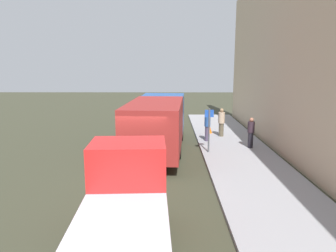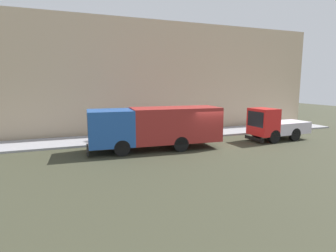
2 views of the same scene
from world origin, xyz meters
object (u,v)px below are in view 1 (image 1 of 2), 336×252
Objects in this scene: pedestrian_walking at (251,132)px; pedestrian_standing at (207,126)px; traffic_cone_orange at (209,128)px; street_sign_post at (209,126)px; large_utility_truck at (158,121)px; pedestrian_third at (221,122)px; small_flatbed_truck at (125,209)px.

pedestrian_standing reaches higher than pedestrian_walking.
pedestrian_walking is 4.14m from traffic_cone_orange.
traffic_cone_orange is at bearing 83.22° from street_sign_post.
large_utility_truck is 13.18× the size of traffic_cone_orange.
pedestrian_walking reaches higher than traffic_cone_orange.
pedestrian_walking is at bearing -64.73° from pedestrian_standing.
street_sign_post is (-1.20, -3.63, 0.42)m from pedestrian_third.
pedestrian_standing is 2.43m from street_sign_post.
small_flatbed_truck is 2.85× the size of pedestrian_third.
street_sign_post reaches higher than pedestrian_standing.
small_flatbed_truck is 2.22× the size of street_sign_post.
street_sign_post reaches higher than pedestrian_third.
street_sign_post is (2.54, -0.77, -0.11)m from large_utility_truck.
street_sign_post is at bearing -13.11° from large_utility_truck.
traffic_cone_orange is (3.09, 3.81, -1.10)m from large_utility_truck.
pedestrian_walking is 0.97× the size of pedestrian_standing.
traffic_cone_orange is at bearing 72.14° from small_flatbed_truck.
pedestrian_standing is 2.49× the size of traffic_cone_orange.
traffic_cone_orange is at bearing -112.58° from pedestrian_walking.
street_sign_post reaches higher than traffic_cone_orange.
pedestrian_third is 0.78× the size of street_sign_post.
small_flatbed_truck is at bearing -109.12° from street_sign_post.
small_flatbed_truck is 9.09m from street_sign_post.
street_sign_post is (-0.20, -2.38, 0.44)m from pedestrian_standing.
pedestrian_third is at bearing -55.51° from traffic_cone_orange.
pedestrian_third reaches higher than pedestrian_walking.
large_utility_truck is 4.89m from pedestrian_walking.
pedestrian_third reaches higher than pedestrian_standing.
pedestrian_third is 1.29m from traffic_cone_orange.
traffic_cone_orange is at bearing 51.81° from pedestrian_standing.
pedestrian_walking is 2.97m from pedestrian_third.
pedestrian_standing reaches higher than traffic_cone_orange.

